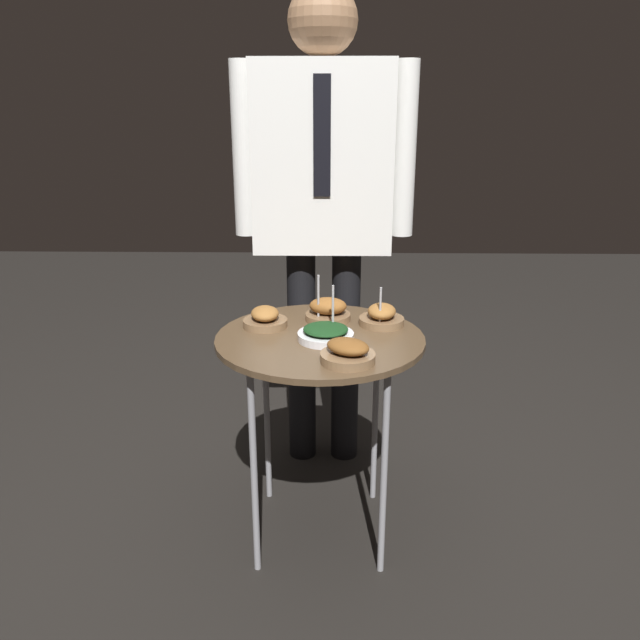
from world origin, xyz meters
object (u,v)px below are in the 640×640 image
object	(u,v)px
bowl_spinach_front_right	(326,333)
bowl_roast_mid_left	(348,353)
serving_cart	(320,353)
bowl_roast_front_left	(382,316)
bowl_roast_far_rim	(328,311)
waiter_figure	(324,182)
bowl_roast_front_center	(265,319)

from	to	relation	value
bowl_spinach_front_right	bowl_roast_mid_left	bearing A→B (deg)	-69.89
serving_cart	bowl_roast_front_left	distance (m)	0.23
serving_cart	bowl_roast_front_left	xyz separation A→B (m)	(0.19, 0.10, 0.08)
serving_cart	bowl_roast_far_rim	bearing A→B (deg)	81.31
bowl_roast_far_rim	waiter_figure	world-z (taller)	waiter_figure
bowl_roast_far_rim	bowl_roast_front_left	bearing A→B (deg)	-14.06
bowl_spinach_front_right	bowl_roast_front_center	bearing A→B (deg)	149.73
bowl_roast_front_left	bowl_roast_far_rim	distance (m)	0.17
bowl_roast_mid_left	bowl_roast_front_center	bearing A→B (deg)	132.16
bowl_roast_front_center	waiter_figure	world-z (taller)	waiter_figure
bowl_roast_mid_left	waiter_figure	xyz separation A→B (m)	(-0.07, 0.66, 0.36)
serving_cart	bowl_roast_far_rim	size ratio (longest dim) A/B	4.45
serving_cart	bowl_spinach_front_right	bearing A→B (deg)	-59.33
bowl_spinach_front_right	bowl_roast_far_rim	xyz separation A→B (m)	(0.01, 0.17, 0.01)
bowl_roast_front_center	bowl_roast_far_rim	bearing A→B (deg)	18.79
bowl_roast_front_center	bowl_roast_mid_left	bearing A→B (deg)	-47.84
bowl_roast_far_rim	bowl_roast_mid_left	xyz separation A→B (m)	(0.05, -0.34, -0.00)
bowl_roast_front_left	bowl_roast_far_rim	bearing A→B (deg)	165.94
waiter_figure	bowl_roast_mid_left	bearing A→B (deg)	-83.82
bowl_spinach_front_right	bowl_roast_mid_left	size ratio (longest dim) A/B	1.08
bowl_roast_front_left	bowl_roast_mid_left	size ratio (longest dim) A/B	0.92
bowl_roast_front_center	bowl_roast_front_left	distance (m)	0.36
bowl_spinach_front_right	bowl_roast_front_left	xyz separation A→B (m)	(0.17, 0.13, 0.01)
bowl_spinach_front_right	bowl_roast_front_left	size ratio (longest dim) A/B	1.18
bowl_roast_far_rim	bowl_roast_front_center	bearing A→B (deg)	-161.21
bowl_roast_front_left	bowl_roast_mid_left	xyz separation A→B (m)	(-0.11, -0.29, -0.00)
bowl_roast_mid_left	waiter_figure	distance (m)	0.76
bowl_roast_front_left	waiter_figure	bearing A→B (deg)	116.35
bowl_roast_far_rim	serving_cart	bearing A→B (deg)	-98.69
bowl_roast_front_left	bowl_roast_mid_left	bearing A→B (deg)	-110.60
serving_cart	waiter_figure	xyz separation A→B (m)	(0.00, 0.47, 0.44)
serving_cart	bowl_roast_front_center	xyz separation A→B (m)	(-0.17, 0.08, 0.08)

